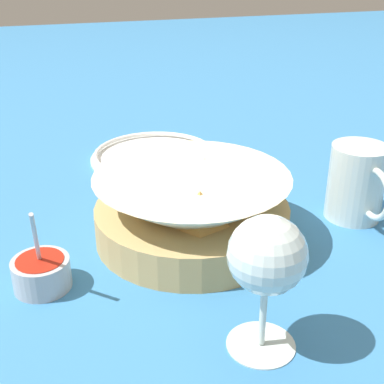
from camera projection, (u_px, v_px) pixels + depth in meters
The scene contains 6 objects.
ground_plane at pixel (166, 246), 0.71m from camera, with size 4.00×4.00×0.00m, color teal.
food_basket at pixel (193, 210), 0.71m from camera, with size 0.26×0.26×0.10m.
sauce_cup at pixel (41, 272), 0.62m from camera, with size 0.08×0.07×0.12m.
wine_glass at pixel (267, 260), 0.49m from camera, with size 0.08×0.08×0.14m.
beer_mug at pixel (356, 185), 0.76m from camera, with size 0.12×0.08×0.11m.
side_plate at pixel (155, 155), 0.98m from camera, with size 0.23×0.23×0.01m.
Camera 1 is at (0.59, -0.14, 0.37)m, focal length 50.00 mm.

